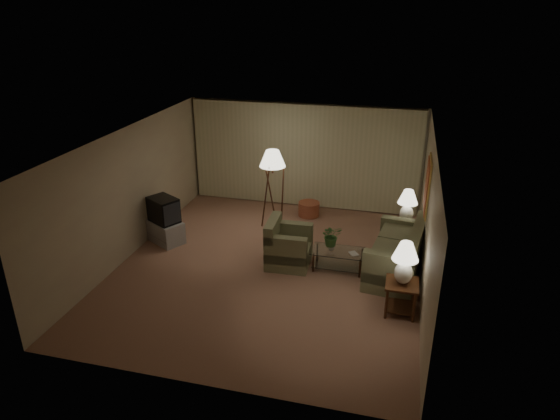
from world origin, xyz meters
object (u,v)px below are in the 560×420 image
(side_table_near, at_px, (401,292))
(vase, at_px, (331,247))
(sofa, at_px, (395,255))
(table_lamp_near, at_px, (405,259))
(side_table_far, at_px, (405,230))
(crt_tv, at_px, (164,210))
(floor_lamp, at_px, (273,187))
(armchair, at_px, (289,247))
(ottoman, at_px, (309,209))
(table_lamp_far, at_px, (408,203))
(coffee_table, at_px, (338,257))
(tv_cabinet, at_px, (166,231))

(side_table_near, bearing_deg, vase, 138.59)
(sofa, bearing_deg, table_lamp_near, 14.14)
(side_table_near, relative_size, side_table_far, 1.00)
(crt_tv, distance_m, floor_lamp, 2.57)
(armchair, distance_m, floor_lamp, 2.04)
(side_table_near, bearing_deg, crt_tv, 163.52)
(sofa, relative_size, table_lamp_near, 2.74)
(table_lamp_near, relative_size, vase, 5.66)
(crt_tv, xyz_separation_m, ottoman, (2.84, 2.23, -0.60))
(floor_lamp, bearing_deg, table_lamp_near, -44.08)
(table_lamp_far, bearing_deg, coffee_table, -133.19)
(coffee_table, distance_m, ottoman, 2.75)
(side_table_far, distance_m, table_lamp_far, 0.63)
(sofa, xyz_separation_m, tv_cabinet, (-5.05, 0.19, -0.16))
(table_lamp_far, bearing_deg, vase, -136.40)
(coffee_table, bearing_deg, side_table_far, 46.81)
(floor_lamp, distance_m, vase, 2.47)
(side_table_far, relative_size, vase, 4.40)
(coffee_table, bearing_deg, table_lamp_near, -44.60)
(ottoman, bearing_deg, vase, -69.47)
(table_lamp_near, bearing_deg, floor_lamp, 135.92)
(crt_tv, height_order, vase, crt_tv)
(table_lamp_far, xyz_separation_m, crt_tv, (-5.20, -1.06, -0.26))
(armchair, height_order, vase, armchair)
(coffee_table, xyz_separation_m, crt_tv, (-3.93, 0.29, 0.50))
(tv_cabinet, bearing_deg, armchair, 24.16)
(table_lamp_near, distance_m, ottoman, 4.53)
(ottoman, bearing_deg, floor_lamp, -133.66)
(side_table_near, distance_m, floor_lamp, 4.35)
(armchair, bearing_deg, sofa, -89.07)
(table_lamp_near, height_order, coffee_table, table_lamp_near)
(table_lamp_near, distance_m, tv_cabinet, 5.48)
(coffee_table, relative_size, vase, 7.80)
(vase, bearing_deg, tv_cabinet, 175.64)
(tv_cabinet, bearing_deg, side_table_near, 13.73)
(vase, bearing_deg, side_table_near, -41.41)
(side_table_far, xyz_separation_m, tv_cabinet, (-5.20, -1.06, -0.15))
(ottoman, bearing_deg, table_lamp_far, -26.35)
(crt_tv, height_order, ottoman, crt_tv)
(side_table_far, bearing_deg, side_table_near, -90.00)
(coffee_table, bearing_deg, tv_cabinet, 175.81)
(sofa, distance_m, side_table_near, 1.36)
(sofa, bearing_deg, floor_lamp, -111.43)
(side_table_near, relative_size, crt_tv, 0.76)
(tv_cabinet, bearing_deg, side_table_far, 41.75)
(sofa, bearing_deg, vase, -77.69)
(side_table_near, xyz_separation_m, tv_cabinet, (-5.20, 1.54, -0.16))
(table_lamp_near, xyz_separation_m, vase, (-1.42, 1.25, -0.57))
(side_table_far, bearing_deg, floor_lamp, 172.67)
(table_lamp_near, xyz_separation_m, coffee_table, (-1.27, 1.25, -0.78))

